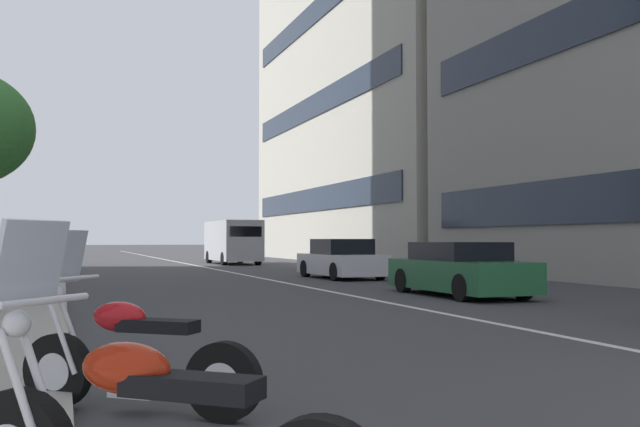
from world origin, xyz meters
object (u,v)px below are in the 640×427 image
object	(u,v)px
street_lamp_with_banners	(11,0)
motorcycle_nearest_camera	(133,359)
car_following_behind	(341,260)
car_mid_block_traffic	(459,270)
delivery_van_ahead	(233,241)

from	to	relation	value
street_lamp_with_banners	motorcycle_nearest_camera	bearing A→B (deg)	-168.97
motorcycle_nearest_camera	street_lamp_with_banners	distance (m)	8.99
car_following_behind	street_lamp_with_banners	xyz separation A→B (m)	(-10.94, 10.29, 4.81)
car_mid_block_traffic	delivery_van_ahead	xyz separation A→B (m)	(24.85, 0.10, 0.68)
car_mid_block_traffic	delivery_van_ahead	size ratio (longest dim) A/B	0.75
motorcycle_nearest_camera	street_lamp_with_banners	size ratio (longest dim) A/B	0.19
delivery_van_ahead	street_lamp_with_banners	size ratio (longest dim) A/B	0.67
car_following_behind	delivery_van_ahead	bearing A→B (deg)	-1.30
delivery_van_ahead	car_mid_block_traffic	bearing A→B (deg)	179.85
motorcycle_nearest_camera	street_lamp_with_banners	world-z (taller)	street_lamp_with_banners
car_following_behind	delivery_van_ahead	size ratio (longest dim) A/B	0.72
delivery_van_ahead	motorcycle_nearest_camera	bearing A→B (deg)	165.70
motorcycle_nearest_camera	car_mid_block_traffic	world-z (taller)	motorcycle_nearest_camera
car_mid_block_traffic	street_lamp_with_banners	world-z (taller)	street_lamp_with_banners
car_mid_block_traffic	car_following_behind	xyz separation A→B (m)	(8.49, -0.19, 0.01)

